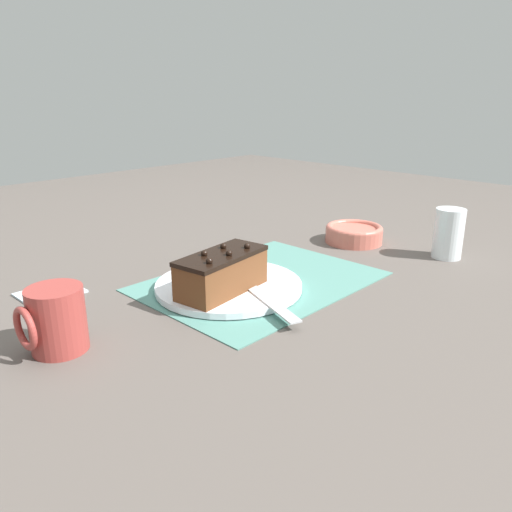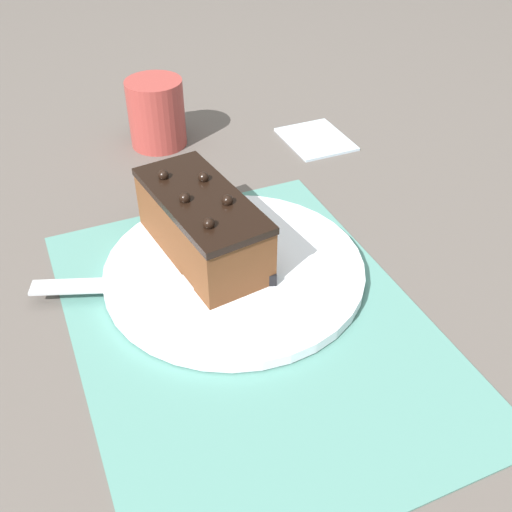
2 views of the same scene
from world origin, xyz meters
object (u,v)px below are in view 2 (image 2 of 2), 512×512
object	(u,v)px
serving_knife	(196,279)
coffee_mug	(156,112)
chocolate_cake	(202,224)
cake_plate	(234,270)

from	to	relation	value
serving_knife	coffee_mug	distance (m)	0.36
chocolate_cake	serving_knife	bearing A→B (deg)	152.33
serving_knife	coffee_mug	xyz separation A→B (m)	(0.35, -0.06, 0.03)
cake_plate	serving_knife	xyz separation A→B (m)	(-0.01, 0.05, 0.01)
chocolate_cake	serving_knife	size ratio (longest dim) A/B	0.77
cake_plate	chocolate_cake	distance (m)	0.06
chocolate_cake	serving_knife	distance (m)	0.06
chocolate_cake	serving_knife	world-z (taller)	chocolate_cake
cake_plate	coffee_mug	world-z (taller)	coffee_mug
serving_knife	chocolate_cake	bearing A→B (deg)	-7.49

